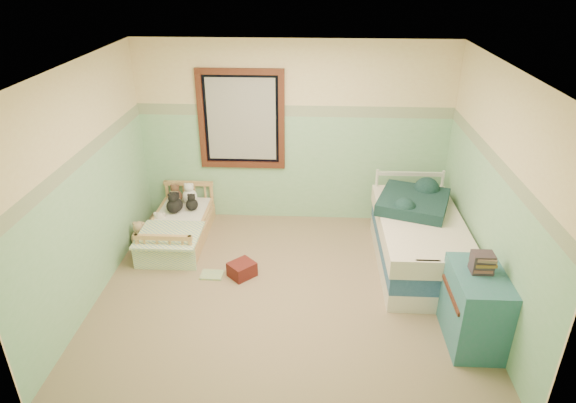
# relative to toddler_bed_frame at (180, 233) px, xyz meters

# --- Properties ---
(floor) EXTENTS (4.20, 3.60, 0.02)m
(floor) POSITION_rel_toddler_bed_frame_xyz_m (1.49, -1.05, -0.10)
(floor) COLOR #74614B
(floor) RESTS_ON ground
(ceiling) EXTENTS (4.20, 3.60, 0.02)m
(ceiling) POSITION_rel_toddler_bed_frame_xyz_m (1.49, -1.05, 2.42)
(ceiling) COLOR white
(ceiling) RESTS_ON wall_back
(wall_back) EXTENTS (4.20, 0.04, 2.50)m
(wall_back) POSITION_rel_toddler_bed_frame_xyz_m (1.49, 0.75, 1.16)
(wall_back) COLOR beige
(wall_back) RESTS_ON floor
(wall_front) EXTENTS (4.20, 0.04, 2.50)m
(wall_front) POSITION_rel_toddler_bed_frame_xyz_m (1.49, -2.85, 1.16)
(wall_front) COLOR beige
(wall_front) RESTS_ON floor
(wall_left) EXTENTS (0.04, 3.60, 2.50)m
(wall_left) POSITION_rel_toddler_bed_frame_xyz_m (-0.61, -1.05, 1.16)
(wall_left) COLOR beige
(wall_left) RESTS_ON floor
(wall_right) EXTENTS (0.04, 3.60, 2.50)m
(wall_right) POSITION_rel_toddler_bed_frame_xyz_m (3.59, -1.05, 1.16)
(wall_right) COLOR beige
(wall_right) RESTS_ON floor
(wainscot_mint) EXTENTS (4.20, 0.01, 1.50)m
(wainscot_mint) POSITION_rel_toddler_bed_frame_xyz_m (1.49, 0.74, 0.66)
(wainscot_mint) COLOR #7CB886
(wainscot_mint) RESTS_ON floor
(border_strip) EXTENTS (4.20, 0.01, 0.15)m
(border_strip) POSITION_rel_toddler_bed_frame_xyz_m (1.49, 0.74, 1.48)
(border_strip) COLOR #4B6954
(border_strip) RESTS_ON wall_back
(window_frame) EXTENTS (1.16, 0.06, 1.36)m
(window_frame) POSITION_rel_toddler_bed_frame_xyz_m (0.79, 0.71, 1.36)
(window_frame) COLOR #421A0E
(window_frame) RESTS_ON wall_back
(window_blinds) EXTENTS (0.92, 0.01, 1.12)m
(window_blinds) POSITION_rel_toddler_bed_frame_xyz_m (0.79, 0.72, 1.36)
(window_blinds) COLOR #B3B4AC
(window_blinds) RESTS_ON window_frame
(toddler_bed_frame) EXTENTS (0.70, 1.41, 0.18)m
(toddler_bed_frame) POSITION_rel_toddler_bed_frame_xyz_m (0.00, 0.00, 0.00)
(toddler_bed_frame) COLOR #B08141
(toddler_bed_frame) RESTS_ON floor
(toddler_mattress) EXTENTS (0.64, 1.35, 0.12)m
(toddler_mattress) POSITION_rel_toddler_bed_frame_xyz_m (0.00, 0.00, 0.15)
(toddler_mattress) COLOR white
(toddler_mattress) RESTS_ON toddler_bed_frame
(patchwork_quilt) EXTENTS (0.76, 0.70, 0.03)m
(patchwork_quilt) POSITION_rel_toddler_bed_frame_xyz_m (0.00, -0.44, 0.23)
(patchwork_quilt) COLOR #79A6BB
(patchwork_quilt) RESTS_ON toddler_mattress
(plush_bed_brown) EXTENTS (0.19, 0.19, 0.19)m
(plush_bed_brown) POSITION_rel_toddler_bed_frame_xyz_m (-0.15, 0.50, 0.30)
(plush_bed_brown) COLOR brown
(plush_bed_brown) RESTS_ON toddler_mattress
(plush_bed_white) EXTENTS (0.20, 0.20, 0.20)m
(plush_bed_white) POSITION_rel_toddler_bed_frame_xyz_m (0.05, 0.50, 0.31)
(plush_bed_white) COLOR white
(plush_bed_white) RESTS_ON toddler_mattress
(plush_bed_tan) EXTENTS (0.19, 0.19, 0.19)m
(plush_bed_tan) POSITION_rel_toddler_bed_frame_xyz_m (-0.10, 0.28, 0.30)
(plush_bed_tan) COLOR tan
(plush_bed_tan) RESTS_ON toddler_mattress
(plush_bed_dark) EXTENTS (0.16, 0.16, 0.16)m
(plush_bed_dark) POSITION_rel_toddler_bed_frame_xyz_m (0.13, 0.28, 0.29)
(plush_bed_dark) COLOR black
(plush_bed_dark) RESTS_ON toddler_mattress
(plush_floor_cream) EXTENTS (0.25, 0.25, 0.25)m
(plush_floor_cream) POSITION_rel_toddler_bed_frame_xyz_m (-0.26, 0.07, 0.03)
(plush_floor_cream) COLOR beige
(plush_floor_cream) RESTS_ON floor
(plush_floor_tan) EXTENTS (0.24, 0.24, 0.24)m
(plush_floor_tan) POSITION_rel_toddler_bed_frame_xyz_m (-0.46, -0.19, 0.03)
(plush_floor_tan) COLOR tan
(plush_floor_tan) RESTS_ON floor
(twin_bed_frame) EXTENTS (0.92, 1.84, 0.22)m
(twin_bed_frame) POSITION_rel_toddler_bed_frame_xyz_m (3.04, -0.49, 0.02)
(twin_bed_frame) COLOR silver
(twin_bed_frame) RESTS_ON floor
(twin_boxspring) EXTENTS (0.92, 1.84, 0.22)m
(twin_boxspring) POSITION_rel_toddler_bed_frame_xyz_m (3.04, -0.49, 0.24)
(twin_boxspring) COLOR navy
(twin_boxspring) RESTS_ON twin_bed_frame
(twin_mattress) EXTENTS (0.96, 1.87, 0.22)m
(twin_mattress) POSITION_rel_toddler_bed_frame_xyz_m (3.04, -0.49, 0.46)
(twin_mattress) COLOR beige
(twin_mattress) RESTS_ON twin_boxspring
(teal_blanket) EXTENTS (1.01, 1.04, 0.14)m
(teal_blanket) POSITION_rel_toddler_bed_frame_xyz_m (2.99, -0.19, 0.64)
(teal_blanket) COLOR black
(teal_blanket) RESTS_ON twin_mattress
(dresser) EXTENTS (0.48, 0.77, 0.77)m
(dresser) POSITION_rel_toddler_bed_frame_xyz_m (3.34, -1.77, 0.29)
(dresser) COLOR #287171
(dresser) RESTS_ON floor
(book_stack) EXTENTS (0.20, 0.15, 0.20)m
(book_stack) POSITION_rel_toddler_bed_frame_xyz_m (3.34, -1.72, 0.78)
(book_stack) COLOR #462924
(book_stack) RESTS_ON dresser
(red_pillow) EXTENTS (0.38, 0.37, 0.18)m
(red_pillow) POSITION_rel_toddler_bed_frame_xyz_m (0.95, -0.80, -0.00)
(red_pillow) COLOR maroon
(red_pillow) RESTS_ON floor
(floor_book) EXTENTS (0.27, 0.21, 0.02)m
(floor_book) POSITION_rel_toddler_bed_frame_xyz_m (0.59, -0.82, -0.08)
(floor_book) COLOR yellow
(floor_book) RESTS_ON floor
(extra_plush_0) EXTENTS (0.20, 0.20, 0.20)m
(extra_plush_0) POSITION_rel_toddler_bed_frame_xyz_m (-0.08, 0.23, 0.31)
(extra_plush_0) COLOR black
(extra_plush_0) RESTS_ON toddler_mattress
(extra_plush_1) EXTENTS (0.19, 0.19, 0.19)m
(extra_plush_1) POSITION_rel_toddler_bed_frame_xyz_m (-0.10, 0.19, 0.31)
(extra_plush_1) COLOR black
(extra_plush_1) RESTS_ON toddler_mattress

